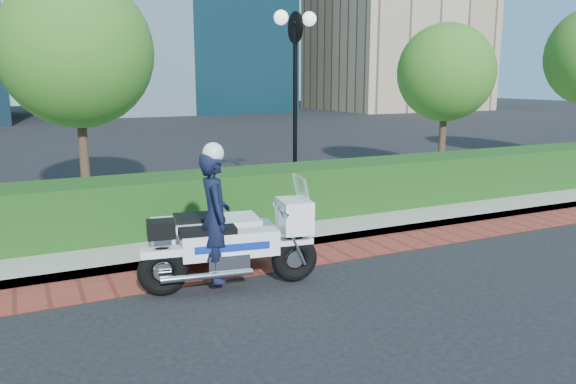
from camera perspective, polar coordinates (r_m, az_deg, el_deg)
name	(u,v)px	position (r m, az deg, el deg)	size (l,w,h in m)	color
ground	(392,279)	(8.48, 10.50, -8.71)	(120.00, 120.00, 0.00)	black
brick_strip	(339,251)	(9.65, 5.22, -5.99)	(60.00, 1.00, 0.01)	maroon
sidewalk	(243,197)	(13.56, -4.59, -0.56)	(60.00, 8.00, 0.15)	gray
hedge_main	(286,192)	(11.28, -0.21, 0.00)	(18.00, 1.20, 1.00)	#123411
lamppost	(295,75)	(12.93, 0.74, 11.77)	(1.02, 0.70, 4.21)	black
tree_b	(76,52)	(12.95, -20.69, 13.15)	(3.20, 3.20, 4.89)	#332319
tree_c	(446,73)	(17.11, 15.74, 11.58)	(2.80, 2.80, 4.30)	#332319
police_motorcycle	(218,233)	(8.15, -7.10, -4.19)	(2.55, 1.99, 2.06)	black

